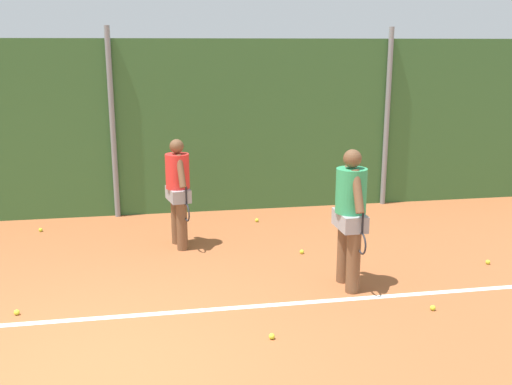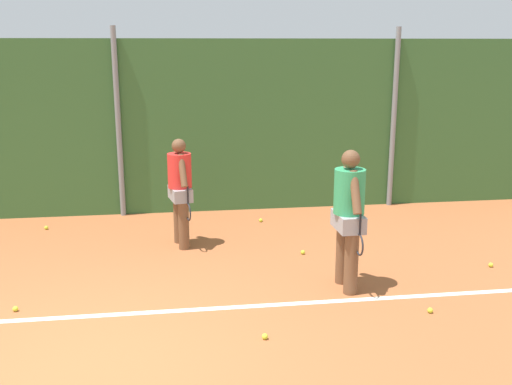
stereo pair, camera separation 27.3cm
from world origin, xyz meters
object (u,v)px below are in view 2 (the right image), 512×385
(tennis_ball_8, at_px, (15,309))
(tennis_ball_7, at_px, (430,310))
(tennis_ball_5, at_px, (46,228))
(tennis_ball_3, at_px, (261,220))
(tennis_ball_6, at_px, (303,252))
(player_midcourt, at_px, (180,187))
(tennis_ball_2, at_px, (265,337))
(tennis_ball_1, at_px, (491,265))
(player_foreground_near, at_px, (349,212))

(tennis_ball_8, bearing_deg, tennis_ball_7, -8.54)
(tennis_ball_5, bearing_deg, tennis_ball_3, -1.20)
(tennis_ball_5, relative_size, tennis_ball_6, 1.00)
(player_midcourt, distance_m, tennis_ball_6, 2.17)
(player_midcourt, bearing_deg, tennis_ball_3, 115.04)
(tennis_ball_2, height_order, tennis_ball_7, same)
(player_midcourt, bearing_deg, tennis_ball_7, 33.11)
(tennis_ball_1, xyz_separation_m, tennis_ball_7, (-1.51, -1.31, 0.00))
(tennis_ball_2, distance_m, tennis_ball_3, 4.39)
(tennis_ball_5, distance_m, tennis_ball_8, 3.33)
(player_foreground_near, height_order, tennis_ball_7, player_foreground_near)
(tennis_ball_5, bearing_deg, tennis_ball_8, -85.05)
(tennis_ball_6, bearing_deg, tennis_ball_2, -111.11)
(tennis_ball_6, distance_m, tennis_ball_8, 4.15)
(tennis_ball_2, bearing_deg, tennis_ball_6, 68.89)
(tennis_ball_3, xyz_separation_m, tennis_ball_6, (0.39, -1.77, 0.00))
(tennis_ball_3, relative_size, tennis_ball_8, 1.00)
(tennis_ball_3, bearing_deg, tennis_ball_6, -77.53)
(tennis_ball_5, bearing_deg, tennis_ball_1, -22.21)
(tennis_ball_1, height_order, tennis_ball_5, same)
(tennis_ball_7, bearing_deg, tennis_ball_5, 142.23)
(tennis_ball_5, height_order, tennis_ball_8, same)
(tennis_ball_5, relative_size, tennis_ball_8, 1.00)
(player_midcourt, relative_size, tennis_ball_8, 26.23)
(tennis_ball_1, bearing_deg, player_midcourt, 160.30)
(player_foreground_near, bearing_deg, tennis_ball_3, -169.06)
(tennis_ball_5, bearing_deg, tennis_ball_7, -37.77)
(tennis_ball_1, relative_size, tennis_ball_8, 1.00)
(player_midcourt, distance_m, tennis_ball_5, 2.78)
(tennis_ball_6, bearing_deg, tennis_ball_7, -64.08)
(tennis_ball_5, xyz_separation_m, tennis_ball_8, (0.29, -3.32, 0.00))
(player_midcourt, distance_m, tennis_ball_1, 4.79)
(player_midcourt, bearing_deg, tennis_ball_5, -128.82)
(tennis_ball_3, relative_size, tennis_ball_7, 1.00)
(tennis_ball_3, height_order, tennis_ball_8, same)
(tennis_ball_2, height_order, tennis_ball_6, same)
(tennis_ball_8, bearing_deg, tennis_ball_6, 20.74)
(player_midcourt, height_order, tennis_ball_5, player_midcourt)
(player_midcourt, height_order, tennis_ball_1, player_midcourt)
(tennis_ball_2, bearing_deg, tennis_ball_8, 158.95)
(player_foreground_near, distance_m, tennis_ball_5, 5.57)
(player_midcourt, relative_size, tennis_ball_3, 26.23)
(tennis_ball_1, distance_m, tennis_ball_2, 3.96)
(tennis_ball_3, height_order, tennis_ball_7, same)
(player_foreground_near, xyz_separation_m, tennis_ball_8, (-4.17, -0.13, -1.01))
(tennis_ball_5, distance_m, tennis_ball_7, 6.64)
(player_foreground_near, height_order, tennis_ball_3, player_foreground_near)
(tennis_ball_7, bearing_deg, tennis_ball_3, 110.22)
(tennis_ball_2, bearing_deg, tennis_ball_7, 10.01)
(tennis_ball_8, bearing_deg, player_midcourt, 46.39)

